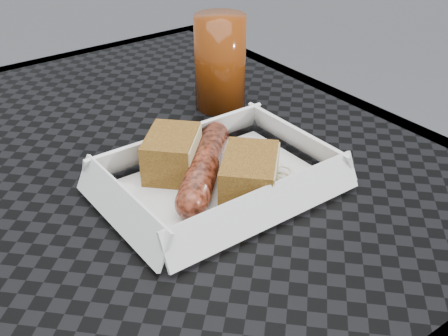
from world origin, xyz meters
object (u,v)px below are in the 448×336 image
bratwurst (204,166)px  patio_table (103,226)px  drink_glass (220,63)px  food_tray (219,186)px

bratwurst → patio_table: bearing=135.2°
patio_table → drink_glass: 0.27m
food_tray → drink_glass: (0.13, 0.17, 0.06)m
food_tray → bratwurst: bearing=108.3°
food_tray → bratwurst: 0.03m
patio_table → drink_glass: (0.22, 0.06, 0.14)m
food_tray → drink_glass: 0.22m
patio_table → drink_glass: drink_glass is taller
drink_glass → food_tray: bearing=-126.6°
bratwurst → drink_glass: bearing=48.9°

